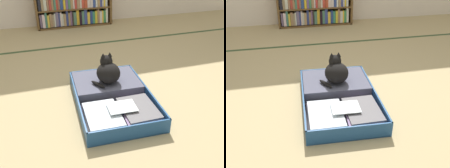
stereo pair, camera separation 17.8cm
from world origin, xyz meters
The scene contains 5 objects.
ground_plane centered at (0.00, 0.00, 0.00)m, with size 10.00×10.00×0.00m, color tan.
tatami_border centered at (0.00, 1.37, 0.00)m, with size 4.80×0.05×0.00m.
bookshelf centered at (0.10, 2.25, 0.39)m, with size 1.16×0.25×0.81m.
open_suitcase centered at (-0.02, -0.01, 0.05)m, with size 0.64×0.94×0.12m.
black_cat centered at (-0.01, 0.12, 0.22)m, with size 0.26×0.24×0.26m.
Camera 1 is at (-0.58, -1.77, 1.21)m, focal length 41.37 mm.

